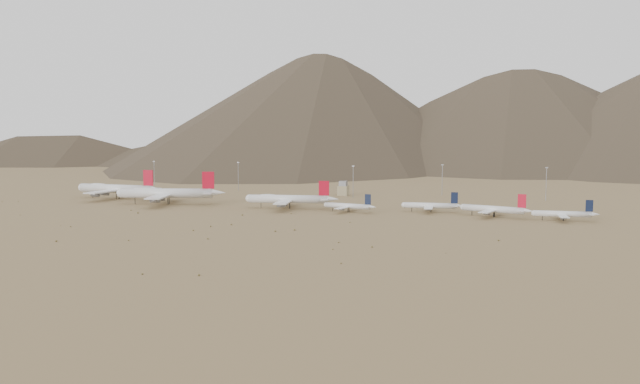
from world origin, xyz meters
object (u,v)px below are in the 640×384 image
(narrowbody_b, at_px, (432,206))
(control_tower, at_px, (343,189))
(widebody_east, at_px, (288,199))
(widebody_centre, at_px, (167,193))
(narrowbody_a, at_px, (349,206))
(widebody_west, at_px, (116,189))

(narrowbody_b, relative_size, control_tower, 3.38)
(control_tower, bearing_deg, widebody_east, -96.92)
(widebody_east, bearing_deg, narrowbody_b, -3.88)
(widebody_centre, height_order, narrowbody_a, widebody_centre)
(widebody_west, bearing_deg, widebody_east, -4.22)
(widebody_west, bearing_deg, narrowbody_a, -4.39)
(widebody_west, relative_size, widebody_centre, 1.00)
(narrowbody_a, bearing_deg, control_tower, 117.70)
(widebody_centre, height_order, control_tower, widebody_centre)
(widebody_west, distance_m, narrowbody_b, 246.46)
(control_tower, bearing_deg, widebody_west, -153.85)
(narrowbody_b, bearing_deg, control_tower, 129.14)
(widebody_east, relative_size, narrowbody_a, 1.72)
(narrowbody_b, height_order, control_tower, narrowbody_b)
(widebody_east, bearing_deg, control_tower, 72.41)
(narrowbody_b, bearing_deg, widebody_east, -179.26)
(widebody_centre, distance_m, widebody_east, 92.92)
(widebody_east, bearing_deg, widebody_west, 163.35)
(widebody_centre, bearing_deg, narrowbody_a, -16.33)
(widebody_west, height_order, control_tower, widebody_west)
(widebody_centre, bearing_deg, widebody_west, 145.52)
(widebody_west, xyz_separation_m, narrowbody_a, (194.90, -20.99, -3.98))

